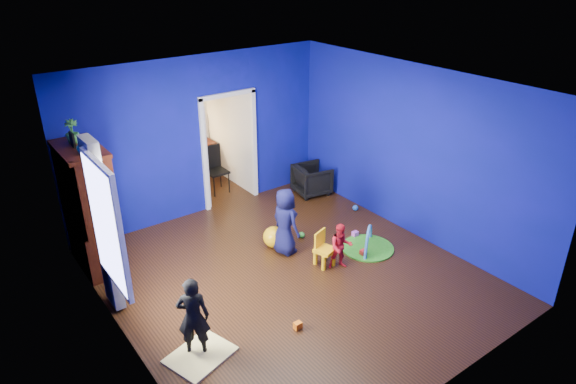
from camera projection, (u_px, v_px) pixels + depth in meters
floor at (291, 276)px, 7.78m from camera, size 5.00×5.50×0.01m
ceiling at (292, 87)px, 6.54m from camera, size 5.00×5.50×0.01m
wall_back at (199, 137)px, 9.16m from camera, size 5.00×0.02×2.90m
wall_front at (455, 283)px, 5.16m from camera, size 5.00×0.02×2.90m
wall_left at (115, 246)px, 5.82m from camera, size 0.02×5.50×2.90m
wall_right at (412, 152)px, 8.50m from camera, size 0.02×5.50×2.90m
alcove at (206, 129)px, 10.20m from camera, size 1.00×1.75×2.50m
armchair at (312, 179)px, 10.31m from camera, size 0.77×0.75×0.60m
child_black at (193, 317)px, 6.10m from camera, size 0.47×0.43×1.08m
child_navy at (285, 222)px, 8.17m from camera, size 0.40×0.58×1.12m
toddler_red at (341, 246)px, 7.85m from camera, size 0.45×0.42×0.75m
vase at (84, 146)px, 6.99m from camera, size 0.21×0.21×0.20m
potted_plant at (72, 131)px, 7.34m from camera, size 0.24×0.24×0.34m
tv_armoire at (90, 209)px, 7.67m from camera, size 0.58×1.14×1.96m
crt_tv at (92, 205)px, 7.68m from camera, size 0.46×0.70×0.54m
yellow_blanket at (200, 355)px, 6.25m from camera, size 0.89×0.79×0.03m
hopper_ball at (274, 237)px, 8.49m from camera, size 0.36×0.36×0.36m
kid_chair at (325, 251)px, 7.97m from camera, size 0.35×0.35×0.50m
play_mat at (368, 248)px, 8.50m from camera, size 0.86×0.86×0.02m
toy_arch at (368, 247)px, 8.50m from camera, size 0.63×0.52×0.77m
window_left at (105, 225)px, 6.04m from camera, size 0.03×0.95×1.55m
curtain at (103, 226)px, 6.63m from camera, size 0.14×0.42×2.40m
doorway at (229, 151)px, 9.65m from camera, size 1.16×0.10×2.10m
study_desk at (195, 161)px, 11.04m from camera, size 0.88×0.44×0.75m
desk_monitor at (190, 134)px, 10.88m from camera, size 0.40×0.05×0.32m
desk_lamp at (180, 138)px, 10.69m from camera, size 0.14×0.14×0.14m
folding_chair at (217, 171)px, 10.30m from camera, size 0.40×0.40×0.92m
book_shelf at (186, 84)px, 10.41m from camera, size 0.88×0.24×0.04m
toy_0 at (363, 253)px, 8.29m from camera, size 0.10×0.08×0.10m
toy_1 at (355, 208)px, 9.73m from camera, size 0.11×0.11×0.11m
toy_2 at (298, 326)px, 6.69m from camera, size 0.10×0.08×0.10m
toy_3 at (301, 235)px, 8.80m from camera, size 0.11×0.11×0.11m
toy_4 at (355, 234)px, 8.83m from camera, size 0.10×0.08×0.10m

